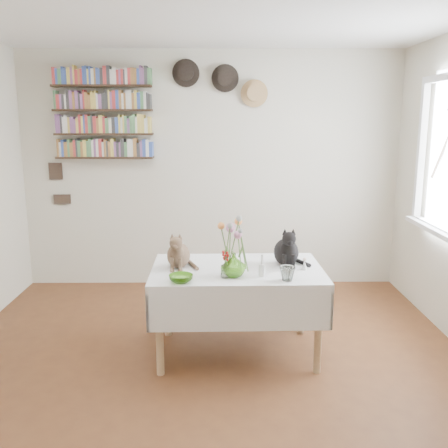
{
  "coord_description": "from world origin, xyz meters",
  "views": [
    {
      "loc": [
        0.08,
        -3.08,
        1.79
      ],
      "look_at": [
        0.12,
        0.44,
        1.05
      ],
      "focal_mm": 40.0,
      "sensor_mm": 36.0,
      "label": 1
    }
  ],
  "objects_px": {
    "bookshelf_unit": "(103,114)",
    "dining_table": "(237,289)",
    "tabby_cat": "(178,249)",
    "flower_vase": "(234,265)",
    "black_cat": "(286,245)"
  },
  "relations": [
    {
      "from": "dining_table",
      "to": "tabby_cat",
      "type": "xyz_separation_m",
      "value": [
        -0.44,
        0.03,
        0.31
      ]
    },
    {
      "from": "dining_table",
      "to": "tabby_cat",
      "type": "relative_size",
      "value": 4.5
    },
    {
      "from": "dining_table",
      "to": "flower_vase",
      "type": "height_order",
      "value": "flower_vase"
    },
    {
      "from": "flower_vase",
      "to": "bookshelf_unit",
      "type": "bearing_deg",
      "value": 125.16
    },
    {
      "from": "tabby_cat",
      "to": "bookshelf_unit",
      "type": "bearing_deg",
      "value": 123.4
    },
    {
      "from": "flower_vase",
      "to": "bookshelf_unit",
      "type": "height_order",
      "value": "bookshelf_unit"
    },
    {
      "from": "black_cat",
      "to": "bookshelf_unit",
      "type": "distance_m",
      "value": 2.5
    },
    {
      "from": "dining_table",
      "to": "tabby_cat",
      "type": "distance_m",
      "value": 0.54
    },
    {
      "from": "black_cat",
      "to": "dining_table",
      "type": "bearing_deg",
      "value": -168.9
    },
    {
      "from": "black_cat",
      "to": "bookshelf_unit",
      "type": "height_order",
      "value": "bookshelf_unit"
    },
    {
      "from": "tabby_cat",
      "to": "dining_table",
      "type": "bearing_deg",
      "value": 0.82
    },
    {
      "from": "dining_table",
      "to": "bookshelf_unit",
      "type": "xyz_separation_m",
      "value": [
        -1.32,
        1.62,
        1.32
      ]
    },
    {
      "from": "bookshelf_unit",
      "to": "dining_table",
      "type": "bearing_deg",
      "value": -50.89
    },
    {
      "from": "dining_table",
      "to": "bookshelf_unit",
      "type": "bearing_deg",
      "value": 129.11
    },
    {
      "from": "tabby_cat",
      "to": "black_cat",
      "type": "relative_size",
      "value": 0.92
    }
  ]
}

